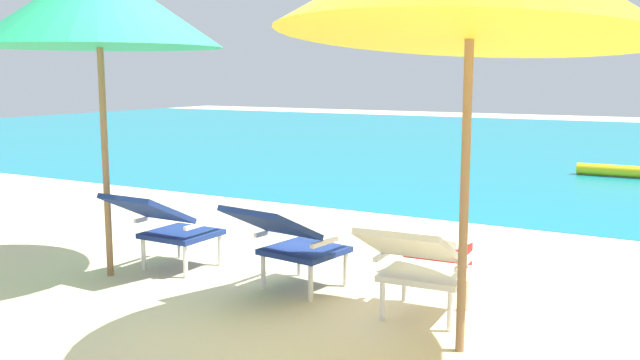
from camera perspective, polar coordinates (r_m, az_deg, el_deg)
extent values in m
plane|color=beige|center=(8.66, 11.64, -1.85)|extent=(40.00, 40.00, 0.00)
cube|color=teal|center=(16.29, 20.27, 2.66)|extent=(40.00, 18.00, 0.01)
cylinder|color=yellow|center=(11.52, 24.33, 0.63)|extent=(1.60, 0.18, 0.18)
cube|color=navy|center=(5.71, -11.32, -4.37)|extent=(0.53, 0.51, 0.04)
cube|color=navy|center=(5.40, -14.00, -2.30)|extent=(0.53, 0.53, 0.27)
cylinder|color=white|center=(6.04, -11.51, -5.13)|extent=(0.04, 0.04, 0.26)
cylinder|color=white|center=(5.76, -8.24, -5.71)|extent=(0.04, 0.04, 0.26)
cylinder|color=white|center=(5.75, -14.32, -5.93)|extent=(0.04, 0.04, 0.26)
cylinder|color=white|center=(5.45, -11.02, -6.61)|extent=(0.04, 0.04, 0.26)
cube|color=white|center=(5.86, -13.25, -2.90)|extent=(0.04, 0.50, 0.03)
cube|color=white|center=(5.52, -9.35, -3.50)|extent=(0.04, 0.50, 0.03)
cube|color=navy|center=(5.08, -1.27, -5.83)|extent=(0.58, 0.57, 0.04)
cube|color=navy|center=(4.75, -4.04, -3.54)|extent=(0.58, 0.58, 0.27)
cylinder|color=white|center=(5.41, -1.71, -6.57)|extent=(0.04, 0.04, 0.26)
cylinder|color=white|center=(5.16, 2.13, -7.34)|extent=(0.04, 0.04, 0.26)
cylinder|color=white|center=(5.10, -4.70, -7.53)|extent=(0.04, 0.04, 0.26)
cylinder|color=white|center=(4.83, -0.77, -8.44)|extent=(0.04, 0.04, 0.26)
cube|color=white|center=(5.22, -3.52, -4.11)|extent=(0.10, 0.50, 0.03)
cube|color=white|center=(4.90, 1.11, -4.93)|extent=(0.10, 0.50, 0.03)
cube|color=silver|center=(4.56, 8.74, -7.64)|extent=(0.55, 0.53, 0.04)
cube|color=silver|center=(4.15, 7.30, -5.37)|extent=(0.55, 0.54, 0.27)
cylinder|color=white|center=(4.86, 6.95, -8.42)|extent=(0.04, 0.04, 0.26)
cylinder|color=white|center=(4.74, 12.04, -8.99)|extent=(0.04, 0.04, 0.26)
cylinder|color=white|center=(4.48, 5.15, -9.87)|extent=(0.04, 0.04, 0.26)
cylinder|color=white|center=(4.35, 10.66, -10.55)|extent=(0.04, 0.04, 0.26)
cube|color=white|center=(4.61, 5.68, -5.85)|extent=(0.06, 0.50, 0.03)
cube|color=white|center=(4.46, 11.99, -6.49)|extent=(0.06, 0.50, 0.03)
cylinder|color=olive|center=(5.53, -17.25, 1.42)|extent=(0.05, 0.05, 1.78)
cone|color=#1E9E60|center=(5.51, -17.81, 13.60)|extent=(2.52, 2.52, 0.63)
cylinder|color=olive|center=(3.88, 11.81, -1.40)|extent=(0.05, 0.05, 1.77)
cube|color=red|center=(5.56, 9.66, -6.28)|extent=(0.49, 0.36, 0.26)
cube|color=white|center=(5.52, 9.70, -4.67)|extent=(0.51, 0.38, 0.06)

